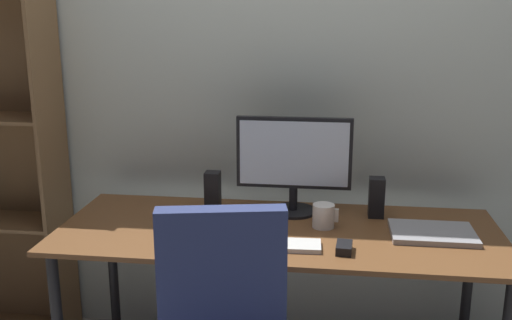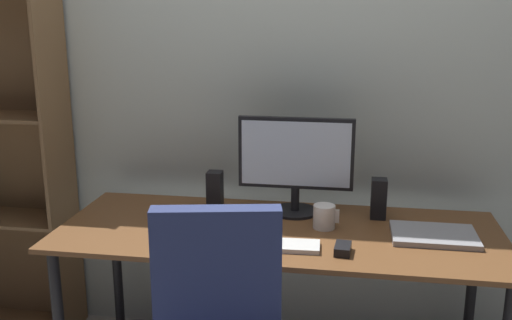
{
  "view_description": "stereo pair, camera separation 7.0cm",
  "coord_description": "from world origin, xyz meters",
  "px_view_note": "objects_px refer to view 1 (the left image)",
  "views": [
    {
      "loc": [
        0.19,
        -2.17,
        1.59
      ],
      "look_at": [
        -0.08,
        -0.05,
        1.03
      ],
      "focal_mm": 40.7,
      "sensor_mm": 36.0,
      "label": 1
    },
    {
      "loc": [
        0.26,
        -2.16,
        1.59
      ],
      "look_at": [
        -0.08,
        -0.05,
        1.03
      ],
      "focal_mm": 40.7,
      "sensor_mm": 36.0,
      "label": 2
    }
  ],
  "objects_px": {
    "speaker_left": "(213,191)",
    "speaker_right": "(376,197)",
    "monitor": "(294,159)",
    "mouse": "(344,248)",
    "desk": "(278,247)",
    "laptop": "(432,233)",
    "coffee_mug": "(324,216)",
    "keyboard": "(281,245)"
  },
  "relations": [
    {
      "from": "speaker_left",
      "to": "speaker_right",
      "type": "height_order",
      "value": "same"
    },
    {
      "from": "monitor",
      "to": "speaker_right",
      "type": "distance_m",
      "value": 0.38
    },
    {
      "from": "mouse",
      "to": "desk",
      "type": "bearing_deg",
      "value": 147.04
    },
    {
      "from": "desk",
      "to": "mouse",
      "type": "height_order",
      "value": "mouse"
    },
    {
      "from": "monitor",
      "to": "laptop",
      "type": "distance_m",
      "value": 0.63
    },
    {
      "from": "coffee_mug",
      "to": "laptop",
      "type": "height_order",
      "value": "coffee_mug"
    },
    {
      "from": "laptop",
      "to": "speaker_left",
      "type": "xyz_separation_m",
      "value": [
        -0.91,
        0.19,
        0.07
      ]
    },
    {
      "from": "desk",
      "to": "monitor",
      "type": "relative_size",
      "value": 3.62
    },
    {
      "from": "desk",
      "to": "speaker_right",
      "type": "bearing_deg",
      "value": 26.54
    },
    {
      "from": "keyboard",
      "to": "coffee_mug",
      "type": "distance_m",
      "value": 0.28
    },
    {
      "from": "coffee_mug",
      "to": "speaker_left",
      "type": "distance_m",
      "value": 0.51
    },
    {
      "from": "speaker_left",
      "to": "laptop",
      "type": "bearing_deg",
      "value": -11.94
    },
    {
      "from": "monitor",
      "to": "laptop",
      "type": "bearing_deg",
      "value": -19.78
    },
    {
      "from": "monitor",
      "to": "mouse",
      "type": "xyz_separation_m",
      "value": [
        0.21,
        -0.4,
        -0.22
      ]
    },
    {
      "from": "keyboard",
      "to": "laptop",
      "type": "bearing_deg",
      "value": 16.03
    },
    {
      "from": "desk",
      "to": "speaker_left",
      "type": "relative_size",
      "value": 10.37
    },
    {
      "from": "desk",
      "to": "speaker_left",
      "type": "bearing_deg",
      "value": 147.19
    },
    {
      "from": "keyboard",
      "to": "mouse",
      "type": "relative_size",
      "value": 3.02
    },
    {
      "from": "keyboard",
      "to": "speaker_right",
      "type": "bearing_deg",
      "value": 43.73
    },
    {
      "from": "desk",
      "to": "speaker_right",
      "type": "height_order",
      "value": "speaker_right"
    },
    {
      "from": "speaker_left",
      "to": "speaker_right",
      "type": "xyz_separation_m",
      "value": [
        0.7,
        0.0,
        0.0
      ]
    },
    {
      "from": "desk",
      "to": "laptop",
      "type": "bearing_deg",
      "value": 0.57
    },
    {
      "from": "desk",
      "to": "speaker_left",
      "type": "xyz_separation_m",
      "value": [
        -0.31,
        0.2,
        0.16
      ]
    },
    {
      "from": "speaker_right",
      "to": "monitor",
      "type": "bearing_deg",
      "value": 178.7
    },
    {
      "from": "desk",
      "to": "keyboard",
      "type": "bearing_deg",
      "value": -81.29
    },
    {
      "from": "desk",
      "to": "laptop",
      "type": "distance_m",
      "value": 0.61
    },
    {
      "from": "desk",
      "to": "speaker_right",
      "type": "xyz_separation_m",
      "value": [
        0.4,
        0.2,
        0.16
      ]
    },
    {
      "from": "coffee_mug",
      "to": "laptop",
      "type": "relative_size",
      "value": 0.32
    },
    {
      "from": "desk",
      "to": "laptop",
      "type": "xyz_separation_m",
      "value": [
        0.6,
        0.01,
        0.09
      ]
    },
    {
      "from": "desk",
      "to": "laptop",
      "type": "relative_size",
      "value": 5.51
    },
    {
      "from": "monitor",
      "to": "keyboard",
      "type": "relative_size",
      "value": 1.68
    },
    {
      "from": "speaker_right",
      "to": "laptop",
      "type": "bearing_deg",
      "value": -43.21
    },
    {
      "from": "desk",
      "to": "mouse",
      "type": "distance_m",
      "value": 0.34
    },
    {
      "from": "coffee_mug",
      "to": "speaker_right",
      "type": "xyz_separation_m",
      "value": [
        0.22,
        0.15,
        0.04
      ]
    },
    {
      "from": "monitor",
      "to": "coffee_mug",
      "type": "distance_m",
      "value": 0.28
    },
    {
      "from": "laptop",
      "to": "speaker_right",
      "type": "relative_size",
      "value": 1.88
    },
    {
      "from": "monitor",
      "to": "keyboard",
      "type": "distance_m",
      "value": 0.45
    },
    {
      "from": "coffee_mug",
      "to": "speaker_left",
      "type": "height_order",
      "value": "speaker_left"
    },
    {
      "from": "desk",
      "to": "monitor",
      "type": "bearing_deg",
      "value": 77.77
    },
    {
      "from": "keyboard",
      "to": "mouse",
      "type": "bearing_deg",
      "value": -5.26
    },
    {
      "from": "coffee_mug",
      "to": "speaker_right",
      "type": "distance_m",
      "value": 0.27
    },
    {
      "from": "coffee_mug",
      "to": "speaker_left",
      "type": "relative_size",
      "value": 0.61
    }
  ]
}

